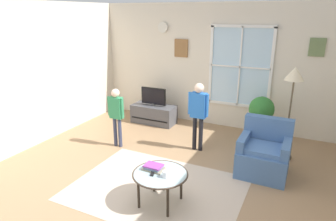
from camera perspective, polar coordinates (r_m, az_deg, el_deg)
name	(u,v)px	position (r m, az deg, el deg)	size (l,w,h in m)	color
ground_plane	(151,184)	(4.69, -3.23, -13.83)	(6.00, 6.33, 0.02)	#9E7A56
back_wall	(215,66)	(6.76, 8.93, 8.43)	(5.40, 0.17, 2.69)	beige
side_wall_left	(13,80)	(5.96, -27.52, 5.22)	(0.12, 5.73, 2.69)	beige
area_rug	(157,188)	(4.56, -2.15, -14.62)	(2.45, 1.82, 0.01)	#C6B29E
tv_stand	(154,114)	(6.98, -2.72, -0.68)	(1.02, 0.48, 0.43)	#4C4C51
television	(154,96)	(6.85, -2.79, 2.74)	(0.61, 0.08, 0.42)	#4C4C4C
armchair	(264,154)	(5.04, 17.84, -7.94)	(0.76, 0.74, 0.87)	#476B9E
coffee_table	(160,175)	(4.03, -1.49, -12.28)	(0.75, 0.75, 0.46)	#99B2B7
book_stack	(154,167)	(4.09, -2.77, -10.79)	(0.28, 0.19, 0.07)	gray
cup	(166,174)	(3.91, -0.43, -12.08)	(0.09, 0.09, 0.09)	white
remote_near_books	(153,173)	(4.01, -2.92, -11.83)	(0.04, 0.14, 0.02)	black
remote_near_cup	(155,170)	(4.07, -2.56, -11.31)	(0.04, 0.14, 0.02)	black
person_green_shirt	(116,111)	(5.67, -9.84, -0.10)	(0.34, 0.16, 1.14)	#333851
person_blue_shirt	(198,109)	(5.44, 5.83, 0.27)	(0.39, 0.18, 1.29)	black
potted_plant_by_window	(261,113)	(6.15, 17.37, -0.47)	(0.49, 0.49, 0.92)	silver
floor_lamp	(294,83)	(5.37, 22.86, 4.85)	(0.32, 0.32, 1.63)	black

